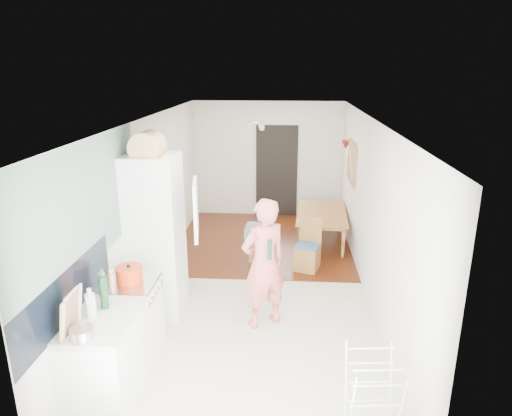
# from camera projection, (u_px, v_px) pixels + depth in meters

# --- Properties ---
(room_shell) EXTENTS (3.20, 7.00, 2.50)m
(room_shell) POSITION_uv_depth(u_px,v_px,m) (257.00, 207.00, 6.55)
(room_shell) COLOR beige
(room_shell) RESTS_ON ground
(floor) EXTENTS (3.20, 7.00, 0.01)m
(floor) POSITION_uv_depth(u_px,v_px,m) (257.00, 286.00, 6.92)
(floor) COLOR beige
(floor) RESTS_ON ground
(wood_floor_overlay) EXTENTS (3.20, 3.30, 0.01)m
(wood_floor_overlay) POSITION_uv_depth(u_px,v_px,m) (263.00, 241.00, 8.68)
(wood_floor_overlay) COLOR #552611
(wood_floor_overlay) RESTS_ON room_shell
(sage_wall_panel) EXTENTS (0.02, 3.00, 1.30)m
(sage_wall_panel) POSITION_uv_depth(u_px,v_px,m) (85.00, 206.00, 4.57)
(sage_wall_panel) COLOR slate
(sage_wall_panel) RESTS_ON room_shell
(tile_splashback) EXTENTS (0.02, 1.90, 0.50)m
(tile_splashback) POSITION_uv_depth(u_px,v_px,m) (69.00, 295.00, 4.25)
(tile_splashback) COLOR black
(tile_splashback) RESTS_ON room_shell
(doorway_recess) EXTENTS (0.90, 0.04, 2.00)m
(doorway_recess) POSITION_uv_depth(u_px,v_px,m) (277.00, 171.00, 9.92)
(doorway_recess) COLOR black
(doorway_recess) RESTS_ON room_shell
(base_cabinet) EXTENTS (0.60, 0.90, 0.86)m
(base_cabinet) POSITION_uv_depth(u_px,v_px,m) (106.00, 362.00, 4.45)
(base_cabinet) COLOR white
(base_cabinet) RESTS_ON room_shell
(worktop) EXTENTS (0.62, 0.92, 0.06)m
(worktop) POSITION_uv_depth(u_px,v_px,m) (101.00, 321.00, 4.31)
(worktop) COLOR beige
(worktop) RESTS_ON room_shell
(range_cooker) EXTENTS (0.60, 0.60, 0.88)m
(range_cooker) POSITION_uv_depth(u_px,v_px,m) (131.00, 320.00, 5.16)
(range_cooker) COLOR white
(range_cooker) RESTS_ON room_shell
(cooker_top) EXTENTS (0.60, 0.60, 0.04)m
(cooker_top) POSITION_uv_depth(u_px,v_px,m) (128.00, 284.00, 5.02)
(cooker_top) COLOR #BABABC
(cooker_top) RESTS_ON room_shell
(fridge_housing) EXTENTS (0.66, 0.66, 2.15)m
(fridge_housing) POSITION_uv_depth(u_px,v_px,m) (155.00, 236.00, 5.94)
(fridge_housing) COLOR white
(fridge_housing) RESTS_ON room_shell
(fridge_door) EXTENTS (0.14, 0.56, 0.70)m
(fridge_door) POSITION_uv_depth(u_px,v_px,m) (196.00, 209.00, 5.47)
(fridge_door) COLOR white
(fridge_door) RESTS_ON room_shell
(fridge_interior) EXTENTS (0.02, 0.52, 0.66)m
(fridge_interior) POSITION_uv_depth(u_px,v_px,m) (177.00, 202.00, 5.78)
(fridge_interior) COLOR white
(fridge_interior) RESTS_ON room_shell
(pinboard) EXTENTS (0.03, 0.90, 0.70)m
(pinboard) POSITION_uv_depth(u_px,v_px,m) (352.00, 162.00, 8.16)
(pinboard) COLOR tan
(pinboard) RESTS_ON room_shell
(pinboard_frame) EXTENTS (0.00, 0.94, 0.74)m
(pinboard_frame) POSITION_uv_depth(u_px,v_px,m) (351.00, 162.00, 8.16)
(pinboard_frame) COLOR #A88035
(pinboard_frame) RESTS_ON room_shell
(wall_sconce) EXTENTS (0.18, 0.18, 0.16)m
(wall_sconce) POSITION_uv_depth(u_px,v_px,m) (346.00, 145.00, 8.72)
(wall_sconce) COLOR maroon
(wall_sconce) RESTS_ON room_shell
(person) EXTENTS (0.87, 0.80, 1.99)m
(person) POSITION_uv_depth(u_px,v_px,m) (264.00, 252.00, 5.62)
(person) COLOR #D8685F
(person) RESTS_ON floor
(dining_table) EXTENTS (0.86, 1.43, 0.49)m
(dining_table) POSITION_uv_depth(u_px,v_px,m) (323.00, 229.00, 8.60)
(dining_table) COLOR #A88035
(dining_table) RESTS_ON floor
(dining_chair) EXTENTS (0.46, 0.46, 0.86)m
(dining_chair) POSITION_uv_depth(u_px,v_px,m) (307.00, 245.00, 7.35)
(dining_chair) COLOR #A88035
(dining_chair) RESTS_ON floor
(stool) EXTENTS (0.35, 0.35, 0.43)m
(stool) POSITION_uv_depth(u_px,v_px,m) (260.00, 249.00, 7.78)
(stool) COLOR #A88035
(stool) RESTS_ON floor
(grey_drape) EXTENTS (0.45, 0.45, 0.19)m
(grey_drape) POSITION_uv_depth(u_px,v_px,m) (258.00, 231.00, 7.70)
(grey_drape) COLOR slate
(grey_drape) RESTS_ON stool
(drying_rack) EXTENTS (0.46, 0.42, 0.83)m
(drying_rack) POSITION_uv_depth(u_px,v_px,m) (372.00, 397.00, 4.00)
(drying_rack) COLOR white
(drying_rack) RESTS_ON floor
(bread_bin) EXTENTS (0.43, 0.41, 0.21)m
(bread_bin) POSITION_uv_depth(u_px,v_px,m) (147.00, 147.00, 5.52)
(bread_bin) COLOR #DAB670
(bread_bin) RESTS_ON fridge_housing
(red_casserole) EXTENTS (0.36, 0.36, 0.18)m
(red_casserole) POSITION_uv_depth(u_px,v_px,m) (129.00, 274.00, 5.00)
(red_casserole) COLOR red
(red_casserole) RESTS_ON cooker_top
(steel_pan) EXTENTS (0.24, 0.24, 0.10)m
(steel_pan) POSITION_uv_depth(u_px,v_px,m) (82.00, 334.00, 3.96)
(steel_pan) COLOR #BABABC
(steel_pan) RESTS_ON worktop
(held_bottle) EXTENTS (0.05, 0.05, 0.25)m
(held_bottle) POSITION_uv_depth(u_px,v_px,m) (270.00, 249.00, 5.43)
(held_bottle) COLOR #183E20
(held_bottle) RESTS_ON person
(bottle_a) EXTENTS (0.10, 0.10, 0.33)m
(bottle_a) POSITION_uv_depth(u_px,v_px,m) (104.00, 293.00, 4.43)
(bottle_a) COLOR #183E20
(bottle_a) RESTS_ON worktop
(bottle_b) EXTENTS (0.08, 0.08, 0.27)m
(bottle_b) POSITION_uv_depth(u_px,v_px,m) (103.00, 293.00, 4.48)
(bottle_b) COLOR #183E20
(bottle_b) RESTS_ON worktop
(bottle_c) EXTENTS (0.10, 0.10, 0.24)m
(bottle_c) POSITION_uv_depth(u_px,v_px,m) (91.00, 306.00, 4.29)
(bottle_c) COLOR silver
(bottle_c) RESTS_ON worktop
(pepper_mill_front) EXTENTS (0.07, 0.07, 0.20)m
(pepper_mill_front) POSITION_uv_depth(u_px,v_px,m) (112.00, 283.00, 4.78)
(pepper_mill_front) COLOR #DAB670
(pepper_mill_front) RESTS_ON worktop
(pepper_mill_back) EXTENTS (0.08, 0.08, 0.22)m
(pepper_mill_back) POSITION_uv_depth(u_px,v_px,m) (103.00, 287.00, 4.67)
(pepper_mill_back) COLOR #DAB670
(pepper_mill_back) RESTS_ON worktop
(chopping_boards) EXTENTS (0.14, 0.29, 0.40)m
(chopping_boards) POSITION_uv_depth(u_px,v_px,m) (71.00, 313.00, 4.01)
(chopping_boards) COLOR #DAB670
(chopping_boards) RESTS_ON worktop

